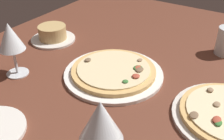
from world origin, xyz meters
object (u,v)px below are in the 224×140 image
at_px(ramekin_on_saucer, 53,34).
at_px(wine_glass_near, 101,123).
at_px(wine_glass_far, 10,38).
at_px(pizza_main, 114,72).

xyz_separation_m(ramekin_on_saucer, wine_glass_near, (-0.37, -0.48, 0.10)).
xyz_separation_m(ramekin_on_saucer, wine_glass_far, (-0.23, -0.07, 0.09)).
height_order(wine_glass_far, wine_glass_near, wine_glass_near).
bearing_deg(pizza_main, wine_glass_near, -151.14).
distance_m(pizza_main, wine_glass_near, 0.35).
bearing_deg(pizza_main, ramekin_on_saucer, 76.24).
height_order(ramekin_on_saucer, wine_glass_near, wine_glass_near).
bearing_deg(wine_glass_far, pizza_main, -58.59).
xyz_separation_m(pizza_main, wine_glass_far, (-0.15, 0.25, 0.11)).
xyz_separation_m(wine_glass_far, wine_glass_near, (-0.14, -0.41, 0.00)).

